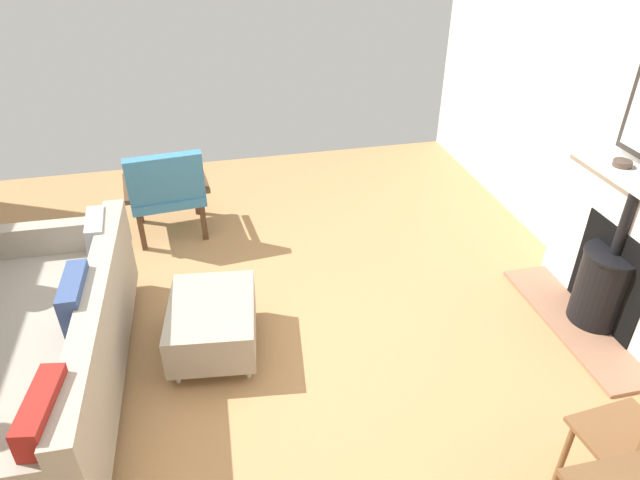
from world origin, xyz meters
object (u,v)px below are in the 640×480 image
(fireplace, at_px, (621,265))
(armchair_accent, at_px, (167,188))
(ottoman, at_px, (213,322))
(mantel_bowl_near, at_px, (623,163))
(sofa, at_px, (50,353))

(fireplace, distance_m, armchair_accent, 3.46)
(ottoman, height_order, armchair_accent, armchair_accent)
(mantel_bowl_near, bearing_deg, ottoman, -0.85)
(sofa, bearing_deg, ottoman, -167.66)
(armchair_accent, bearing_deg, mantel_bowl_near, 152.51)
(ottoman, relative_size, armchair_accent, 0.91)
(armchair_accent, bearing_deg, fireplace, 148.41)
(mantel_bowl_near, bearing_deg, sofa, 2.55)
(sofa, height_order, ottoman, sofa)
(sofa, xyz_separation_m, armchair_accent, (-0.66, -1.70, 0.13))
(sofa, xyz_separation_m, ottoman, (-0.92, -0.20, -0.11))
(fireplace, xyz_separation_m, sofa, (3.60, -0.11, -0.13))
(fireplace, xyz_separation_m, armchair_accent, (2.95, -1.81, -0.00))
(fireplace, bearing_deg, ottoman, -6.63)
(sofa, bearing_deg, fireplace, 178.24)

